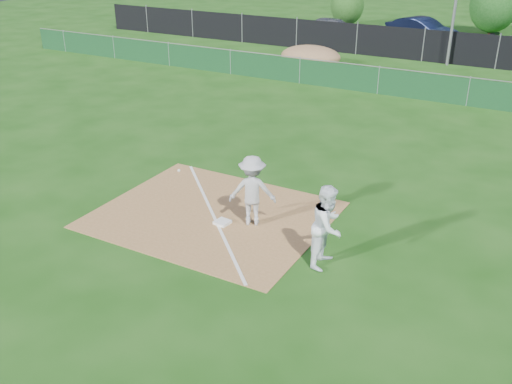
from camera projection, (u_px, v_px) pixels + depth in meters
ground at (337, 123)px, 22.59m from camera, size 90.00×90.00×0.00m
infield_dirt at (213, 215)px, 15.47m from camera, size 6.00×5.00×0.02m
foul_line at (213, 214)px, 15.47m from camera, size 5.01×5.01×0.01m
green_fence at (378, 81)px, 26.28m from camera, size 44.00×0.05×1.20m
dirt_mound at (310, 56)px, 31.26m from camera, size 3.38×2.60×1.17m
black_fence at (423, 45)px, 32.47m from camera, size 46.00×0.04×1.80m
parking_lot at (441, 46)px, 36.80m from camera, size 46.00×9.00×0.01m
first_base at (222, 222)px, 14.98m from camera, size 0.41×0.41×0.08m
play_at_first at (252, 191)px, 14.62m from camera, size 2.81×1.16×1.89m
runner at (328, 226)px, 12.85m from camera, size 0.75×0.96×1.98m
car_left at (334, 29)px, 38.46m from camera, size 4.62×2.23×1.52m
car_mid at (422, 31)px, 37.43m from camera, size 5.20×3.39×1.62m
tree_left at (347, 5)px, 43.51m from camera, size 2.53×2.53×3.00m
tree_mid at (494, 5)px, 40.06m from camera, size 3.33×3.33×3.95m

